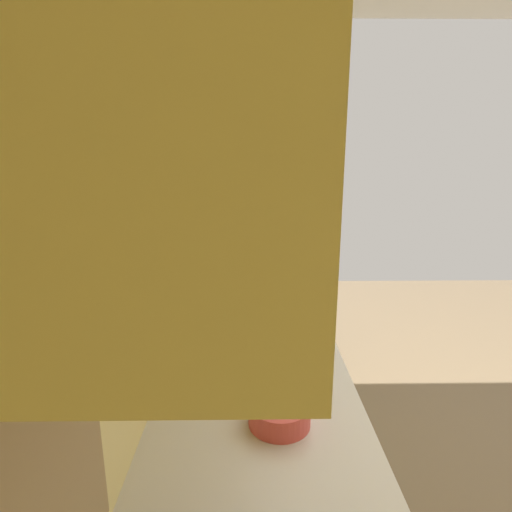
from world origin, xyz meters
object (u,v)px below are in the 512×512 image
(oven_range, at_px, (254,294))
(kettle, at_px, (274,353))
(bowl, at_px, (279,412))
(microwave, at_px, (250,289))

(oven_range, relative_size, kettle, 6.18)
(bowl, relative_size, kettle, 1.00)
(bowl, bearing_deg, kettle, -0.00)
(bowl, xyz_separation_m, kettle, (0.28, -0.00, 0.04))
(microwave, height_order, bowl, microwave)
(oven_range, height_order, kettle, oven_range)
(microwave, relative_size, kettle, 3.06)
(oven_range, xyz_separation_m, kettle, (-2.04, -0.05, 0.52))
(kettle, bearing_deg, oven_range, 1.46)
(kettle, bearing_deg, microwave, 9.17)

